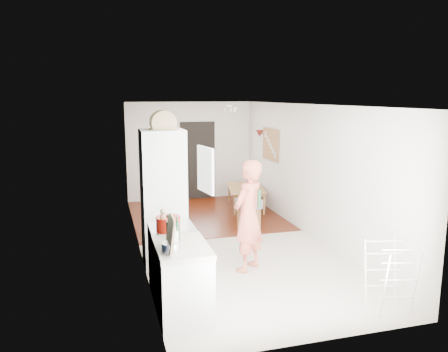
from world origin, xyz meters
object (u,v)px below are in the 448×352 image
person (248,206)px  stool (249,218)px  drying_rack (390,278)px  dining_table (247,199)px  dining_chair (250,202)px

person → stool: bearing=-149.8°
drying_rack → dining_table: bearing=105.2°
dining_chair → stool: bearing=-100.9°
drying_rack → stool: bearing=113.0°
person → drying_rack: size_ratio=2.28×
stool → dining_chair: bearing=69.4°
dining_chair → stool: dining_chair is taller
stool → drying_rack: bearing=-81.2°
dining_table → dining_chair: bearing=175.1°
person → stool: size_ratio=4.52×
dining_table → drying_rack: drying_rack is taller
dining_table → drying_rack: size_ratio=1.38×
person → dining_chair: person is taller
dining_chair → drying_rack: bearing=-74.9°
person → dining_table: (1.17, 3.54, -0.80)m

